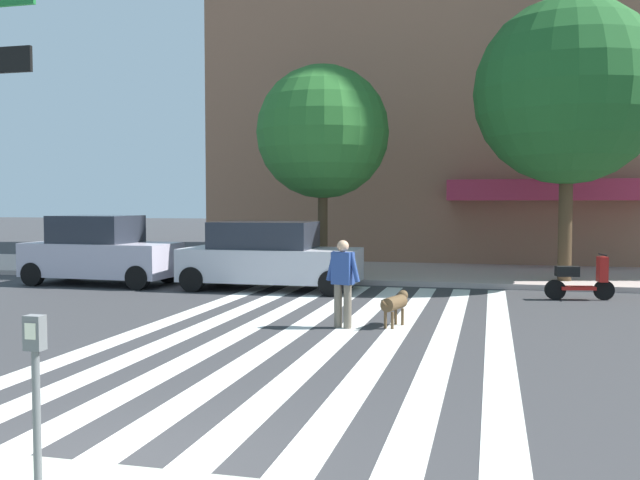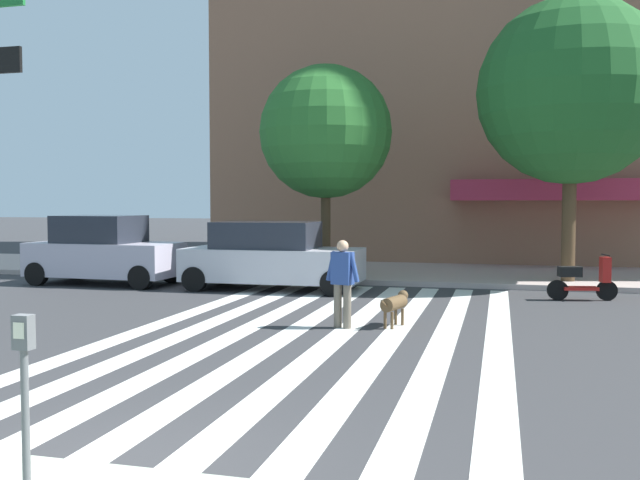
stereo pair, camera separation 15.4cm
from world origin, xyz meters
name	(u,v)px [view 1 (the left image)]	position (x,y,z in m)	size (l,w,h in m)	color
ground_plane	(308,330)	(0.00, 7.02, 0.00)	(160.00, 160.00, 0.00)	#353538
sidewalk_far	(388,272)	(0.00, 17.04, 0.07)	(80.00, 6.00, 0.15)	#B6A29A
crosswalk_stripes	(320,331)	(0.23, 7.02, 0.00)	(6.75, 13.44, 0.01)	silver
parking_meter_curbside	(36,380)	(-0.03, -0.70, 1.03)	(0.14, 0.11, 1.36)	#515456
parked_car_near_curb	(100,252)	(-7.57, 12.48, 0.93)	(4.31, 2.07, 1.96)	#B6AFC0
parked_car_behind_first	(269,257)	(-2.53, 12.48, 0.89)	(4.70, 2.06, 1.82)	silver
parked_scooter	(580,280)	(5.30, 12.40, 0.48)	(1.62, 0.60, 1.11)	black
street_tree_nearest	(323,132)	(-1.72, 15.21, 4.43)	(3.99, 3.99, 6.29)	#4C3823
street_tree_middle	(568,92)	(5.23, 15.28, 5.38)	(5.13, 5.13, 7.80)	#4C3823
pedestrian_dog_walker	(343,279)	(0.57, 7.42, 0.93)	(0.70, 0.34, 1.64)	#6B6051
dog_on_leash	(395,303)	(1.49, 7.82, 0.44)	(0.46, 1.06, 0.65)	brown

